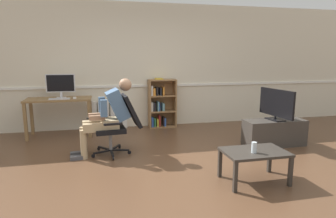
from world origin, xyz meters
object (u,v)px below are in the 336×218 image
Objects in this scene: person_seated at (108,115)px; radiator at (110,115)px; computer_desk at (59,104)px; imac_monitor at (61,84)px; tv_screen at (276,104)px; coffee_table at (255,155)px; keyboard at (60,99)px; drinking_glass at (254,147)px; tv_stand at (274,133)px; office_chair at (120,122)px; computer_mouse at (75,98)px; bookshelf at (160,104)px.

radiator is at bearing 172.88° from person_seated.
computer_desk is 2.23× the size of imac_monitor.
tv_screen is (2.88, -0.17, 0.10)m from person_seated.
person_seated is at bearing 140.60° from coffee_table.
computer_desk is at bearing -150.59° from person_seated.
keyboard reaches higher than drinking_glass.
tv_stand is (2.88, -0.17, -0.42)m from person_seated.
office_chair is at bearing 176.11° from tv_stand.
office_chair is at bearing -47.92° from keyboard.
tv_stand is 1.79m from drinking_glass.
radiator is (0.66, 0.51, -0.47)m from computer_mouse.
tv_screen is at bearing -21.56° from computer_desk.
computer_desk reaches higher than coffee_table.
tv_stand is 1.29× the size of tv_screen.
tv_screen is at bearing -22.80° from imac_monitor.
imac_monitor is at bearing -174.02° from bookshelf.
bookshelf is at bearing 11.89° from keyboard.
bookshelf is 1.13× the size of office_chair.
bookshelf reaches higher than office_chair.
imac_monitor reaches higher than coffee_table.
office_chair is at bearing -52.87° from imac_monitor.
imac_monitor reaches higher than keyboard.
drinking_glass is (-1.17, -1.34, -0.28)m from tv_screen.
person_seated is at bearing -53.69° from keyboard.
imac_monitor is 4.11× the size of drinking_glass.
keyboard is 3.85× the size of computer_mouse.
radiator is 1.76m from person_seated.
computer_desk reaches higher than drinking_glass.
drinking_glass is (2.62, -2.84, -0.17)m from computer_desk.
person_seated is 2.29m from drinking_glass.
office_chair is at bearing -121.67° from bookshelf.
tv_stand is at bearing -21.61° from computer_mouse.
person_seated is (0.60, -1.21, -0.12)m from computer_mouse.
tv_stand is 1.70m from coffee_table.
tv_stand is at bearing 49.12° from drinking_glass.
imac_monitor is 4.07m from tv_screen.
computer_desk is 1.12× the size of bookshelf.
bookshelf is at bearing 5.98° from imac_monitor.
imac_monitor is 0.66× the size of tv_screen.
imac_monitor is 1.43× the size of keyboard.
computer_mouse is (0.27, -0.20, -0.26)m from imac_monitor.
drinking_glass reaches higher than tv_stand.
person_seated is at bearing 176.68° from tv_stand.
person_seated reaches higher than coffee_table.
radiator is 3.59m from coffee_table.
imac_monitor reaches higher than bookshelf.
office_chair is 2.16m from drinking_glass.
computer_desk is 0.40m from imac_monitor.
person_seated is at bearing 138.57° from drinking_glass.
radiator is 3.42m from tv_screen.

